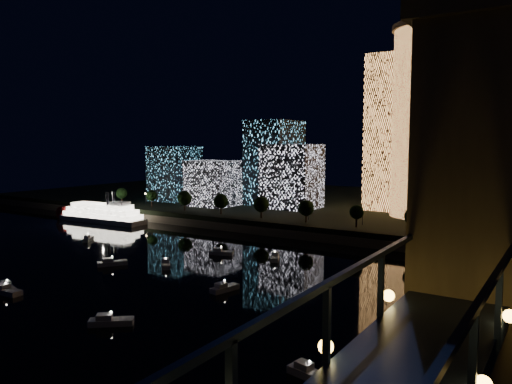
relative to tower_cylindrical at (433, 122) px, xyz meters
The scene contains 11 objects.
ground 138.67m from the tower_cylindrical, 101.15° to the right, with size 520.00×520.00×0.00m, color black.
far_bank 57.02m from the tower_cylindrical, 129.65° to the left, with size 420.00×160.00×5.00m, color black.
seawall 68.00m from the tower_cylindrical, 118.31° to the right, with size 420.00×6.00×3.00m, color #6B5E4C.
tower_cylindrical is the anchor object (origin of this frame).
tower_rectangular 23.62m from the tower_cylindrical, 146.86° to the left, with size 21.41×21.41×68.12m, color #FFA251.
midrise_blocks 88.83m from the tower_cylindrical, behind, with size 87.86×44.73×40.58m.
truss_bridge 134.36m from the tower_cylindrical, 72.52° to the right, with size 13.00×266.00×50.00m.
riverboat 147.32m from the tower_cylindrical, 154.19° to the right, with size 47.00×12.90×13.99m.
motorboats 132.61m from the tower_cylindrical, 109.35° to the right, with size 119.90×70.75×2.78m.
esplanade_trees 73.92m from the tower_cylindrical, 141.48° to the right, with size 165.74×6.38×8.69m.
street_lamps 77.14m from the tower_cylindrical, 149.33° to the right, with size 132.70×0.70×5.65m.
Camera 1 is at (74.81, -78.57, 35.32)m, focal length 35.00 mm.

